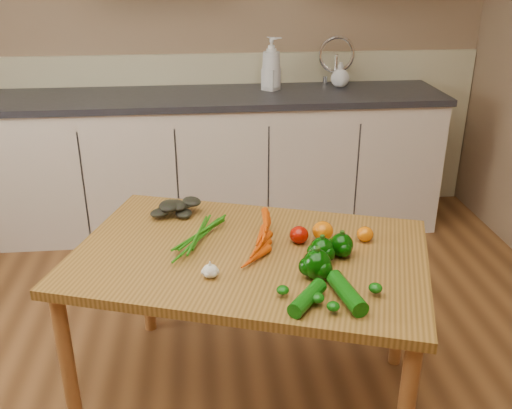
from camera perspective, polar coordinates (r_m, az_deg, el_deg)
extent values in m
cube|color=#8C7154|center=(3.91, -7.14, 17.66)|extent=(4.00, 0.02, 2.60)
cube|color=#C5BB93|center=(4.03, -6.60, 6.98)|extent=(3.98, 0.03, 1.10)
cube|color=beige|center=(3.79, -3.50, 4.07)|extent=(2.80, 0.60, 0.86)
cube|color=#2A2A2F|center=(3.66, -3.68, 10.70)|extent=(2.84, 0.64, 0.04)
cube|color=#99999E|center=(3.78, 8.48, 10.29)|extent=(0.55, 0.42, 0.10)
cylinder|color=silver|center=(3.92, 8.01, 13.48)|extent=(0.02, 0.02, 0.24)
cube|color=olive|center=(2.14, -0.66, -5.18)|extent=(1.49, 1.20, 0.04)
cylinder|color=#9C5F2D|center=(2.26, -18.26, -15.47)|extent=(0.06, 0.06, 0.66)
cylinder|color=#9C5F2D|center=(2.78, -10.97, -6.52)|extent=(0.06, 0.06, 0.66)
cylinder|color=#9C5F2D|center=(2.59, 14.32, -9.32)|extent=(0.06, 0.06, 0.66)
imported|color=silver|center=(3.73, 1.53, 13.89)|extent=(0.16, 0.16, 0.33)
imported|color=silver|center=(3.73, 1.51, 12.91)|extent=(0.13, 0.13, 0.20)
imported|color=silver|center=(3.88, 8.42, 12.74)|extent=(0.14, 0.14, 0.16)
ellipsoid|color=silver|center=(1.97, -4.60, -6.65)|extent=(0.06, 0.06, 0.05)
sphere|color=#053102|center=(2.06, 6.59, -4.52)|extent=(0.09, 0.09, 0.09)
sphere|color=#053102|center=(2.11, 8.54, -4.03)|extent=(0.09, 0.09, 0.09)
sphere|color=#053102|center=(1.96, 6.10, -5.99)|extent=(0.10, 0.10, 0.10)
ellipsoid|color=#980D02|center=(2.18, 4.33, -3.04)|extent=(0.07, 0.07, 0.07)
ellipsoid|color=#D46105|center=(2.22, 6.70, -2.63)|extent=(0.08, 0.08, 0.07)
ellipsoid|color=#D46105|center=(2.23, 10.85, -2.93)|extent=(0.06, 0.06, 0.06)
cylinder|color=#084607|center=(1.86, 9.07, -8.72)|extent=(0.09, 0.21, 0.06)
cylinder|color=#084607|center=(1.82, 5.16, -9.29)|extent=(0.15, 0.17, 0.05)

